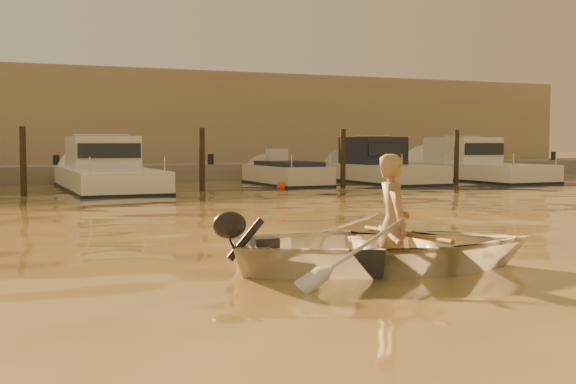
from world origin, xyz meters
name	(u,v)px	position (x,y,z in m)	size (l,w,h in m)	color
ground_plane	(495,252)	(0.00, 0.00, 0.00)	(160.00, 160.00, 0.00)	olive
dinghy	(385,246)	(-2.14, -0.55, 0.27)	(2.70, 3.79, 0.78)	silver
person	(393,224)	(-2.04, -0.58, 0.55)	(0.62, 0.41, 1.70)	#A07D50
outboard_motor	(263,248)	(-3.59, -0.17, 0.28)	(0.90, 0.40, 0.70)	black
oar_port	(405,234)	(-1.90, -0.62, 0.42)	(0.06, 0.06, 2.10)	brown
oar_starboard	(389,234)	(-2.09, -0.57, 0.42)	(0.06, 0.06, 2.10)	brown
moored_boat_2	(106,170)	(-2.82, 16.00, 0.62)	(2.61, 8.64, 1.75)	white
moored_boat_3	(286,179)	(3.62, 16.00, 0.22)	(1.79, 5.28, 0.95)	beige
moored_boat_4	(380,166)	(7.58, 16.00, 0.62)	(2.26, 6.96, 1.75)	silver
moored_boat_5	(473,165)	(11.96, 16.00, 0.62)	(2.48, 8.23, 1.75)	white
piling_1	(23,165)	(-5.50, 13.80, 0.90)	(0.18, 0.18, 2.20)	#2D2319
piling_2	(202,163)	(-0.20, 13.80, 0.90)	(0.18, 0.18, 2.20)	#2D2319
piling_3	(343,161)	(4.80, 13.80, 0.90)	(0.18, 0.18, 2.20)	#2D2319
piling_4	(456,160)	(9.50, 13.80, 0.90)	(0.18, 0.18, 2.20)	#2D2319
fender_c	(170,191)	(-1.50, 12.72, 0.10)	(0.30, 0.30, 0.30)	white
fender_d	(281,186)	(2.52, 13.86, 0.10)	(0.30, 0.30, 0.30)	red
fender_e	(400,184)	(6.82, 13.41, 0.10)	(0.30, 0.30, 0.30)	silver
quay	(154,176)	(0.00, 21.50, 0.15)	(52.00, 4.00, 1.00)	gray
waterfront_building	(128,125)	(0.00, 27.00, 2.40)	(46.00, 7.00, 4.80)	#9E8466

